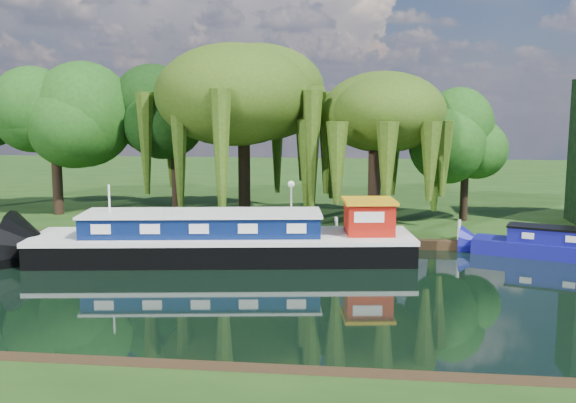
# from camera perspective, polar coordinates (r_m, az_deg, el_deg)

# --- Properties ---
(ground) EXTENTS (120.00, 120.00, 0.00)m
(ground) POSITION_cam_1_polar(r_m,az_deg,el_deg) (24.50, -3.66, -7.91)
(ground) COLOR black
(far_bank) EXTENTS (120.00, 52.00, 0.45)m
(far_bank) POSITION_cam_1_polar(r_m,az_deg,el_deg) (57.67, 2.40, 1.70)
(far_bank) COLOR #17350E
(far_bank) RESTS_ON ground
(dutch_barge) EXTENTS (17.41, 6.14, 3.60)m
(dutch_barge) POSITION_cam_1_polar(r_m,az_deg,el_deg) (29.23, -5.46, -3.46)
(dutch_barge) COLOR black
(dutch_barge) RESTS_ON ground
(red_dinghy) EXTENTS (4.27, 3.69, 0.74)m
(red_dinghy) POSITION_cam_1_polar(r_m,az_deg,el_deg) (32.92, -20.19, -4.20)
(red_dinghy) COLOR #98140B
(red_dinghy) RESTS_ON ground
(willow_left) EXTENTS (8.00, 8.00, 9.59)m
(willow_left) POSITION_cam_1_polar(r_m,az_deg,el_deg) (37.44, -3.98, 9.16)
(willow_left) COLOR black
(willow_left) RESTS_ON far_bank
(willow_right) EXTENTS (6.19, 6.19, 7.54)m
(willow_right) POSITION_cam_1_polar(r_m,az_deg,el_deg) (35.19, 7.79, 6.78)
(willow_right) COLOR black
(willow_right) RESTS_ON far_bank
(tree_far_left) EXTENTS (5.48, 5.48, 8.84)m
(tree_far_left) POSITION_cam_1_polar(r_m,az_deg,el_deg) (40.99, -20.09, 7.32)
(tree_far_left) COLOR black
(tree_far_left) RESTS_ON far_bank
(tree_far_mid) EXTENTS (5.05, 5.05, 8.27)m
(tree_far_mid) POSITION_cam_1_polar(r_m,az_deg,el_deg) (40.64, -10.04, 7.21)
(tree_far_mid) COLOR black
(tree_far_mid) RESTS_ON far_bank
(tree_far_right) EXTENTS (3.95, 3.95, 6.46)m
(tree_far_right) POSITION_cam_1_polar(r_m,az_deg,el_deg) (37.75, 15.55, 5.08)
(tree_far_right) COLOR black
(tree_far_right) RESTS_ON far_bank
(lamppost) EXTENTS (0.36, 0.36, 2.56)m
(lamppost) POSITION_cam_1_polar(r_m,az_deg,el_deg) (34.13, 0.29, 0.87)
(lamppost) COLOR silver
(lamppost) RESTS_ON far_bank
(mooring_posts) EXTENTS (19.16, 0.16, 1.00)m
(mooring_posts) POSITION_cam_1_polar(r_m,az_deg,el_deg) (32.43, -1.89, -2.16)
(mooring_posts) COLOR silver
(mooring_posts) RESTS_ON far_bank
(reeds_near) EXTENTS (33.70, 1.50, 1.10)m
(reeds_near) POSITION_cam_1_polar(r_m,az_deg,el_deg) (16.98, 15.45, -13.71)
(reeds_near) COLOR #214813
(reeds_near) RESTS_ON ground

